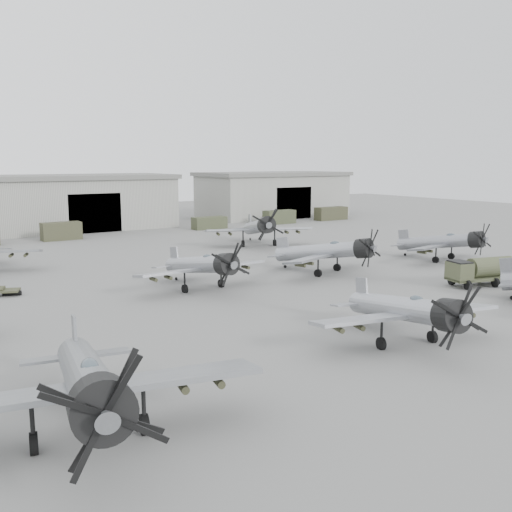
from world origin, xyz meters
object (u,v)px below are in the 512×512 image
(aircraft_mid_1, at_px, (204,265))
(fuel_tanker, at_px, (482,270))
(aircraft_near_1, at_px, (410,311))
(aircraft_mid_3, at_px, (446,242))
(aircraft_near_0, at_px, (89,383))
(aircraft_mid_2, at_px, (329,251))
(aircraft_far_1, at_px, (259,227))

(aircraft_mid_1, relative_size, fuel_tanker, 1.75)
(aircraft_near_1, distance_m, fuel_tanker, 20.01)
(aircraft_mid_1, bearing_deg, fuel_tanker, -31.34)
(aircraft_mid_3, bearing_deg, aircraft_mid_1, 165.51)
(aircraft_near_0, height_order, aircraft_near_1, aircraft_near_0)
(aircraft_near_1, xyz_separation_m, fuel_tanker, (18.32, 8.02, -0.76))
(aircraft_mid_2, height_order, fuel_tanker, aircraft_mid_2)
(aircraft_near_0, relative_size, aircraft_far_1, 1.02)
(aircraft_near_0, xyz_separation_m, aircraft_mid_1, (16.44, 21.28, -0.36))
(aircraft_mid_3, xyz_separation_m, aircraft_far_1, (-11.04, 20.29, 0.40))
(fuel_tanker, bearing_deg, aircraft_mid_3, 66.70)
(aircraft_mid_1, bearing_deg, aircraft_mid_3, -6.12)
(aircraft_mid_2, xyz_separation_m, fuel_tanker, (7.81, -11.42, -0.79))
(aircraft_mid_2, relative_size, aircraft_far_1, 0.89)
(aircraft_near_0, height_order, fuel_tanker, aircraft_near_0)
(aircraft_mid_3, relative_size, fuel_tanker, 1.73)
(aircraft_near_1, height_order, aircraft_far_1, aircraft_far_1)
(aircraft_near_0, xyz_separation_m, aircraft_far_1, (34.39, 39.64, -0.00))
(aircraft_mid_2, distance_m, aircraft_far_1, 19.31)
(fuel_tanker, bearing_deg, aircraft_far_1, 110.63)
(aircraft_near_1, xyz_separation_m, aircraft_mid_1, (-3.06, 19.88, -0.03))
(aircraft_far_1, xyz_separation_m, fuel_tanker, (3.43, -30.23, -1.09))
(aircraft_near_0, relative_size, fuel_tanker, 2.06)
(aircraft_near_1, relative_size, aircraft_mid_3, 1.03)
(aircraft_near_0, distance_m, aircraft_mid_2, 36.54)
(aircraft_near_0, distance_m, aircraft_mid_3, 49.38)
(aircraft_mid_3, bearing_deg, aircraft_near_1, -155.99)
(aircraft_mid_2, bearing_deg, fuel_tanker, -74.84)
(aircraft_mid_2, xyz_separation_m, aircraft_mid_3, (15.42, -1.49, -0.11))
(aircraft_near_0, distance_m, aircraft_far_1, 52.48)
(aircraft_far_1, bearing_deg, aircraft_mid_3, -40.04)
(aircraft_near_1, xyz_separation_m, aircraft_mid_2, (10.51, 19.44, 0.03))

